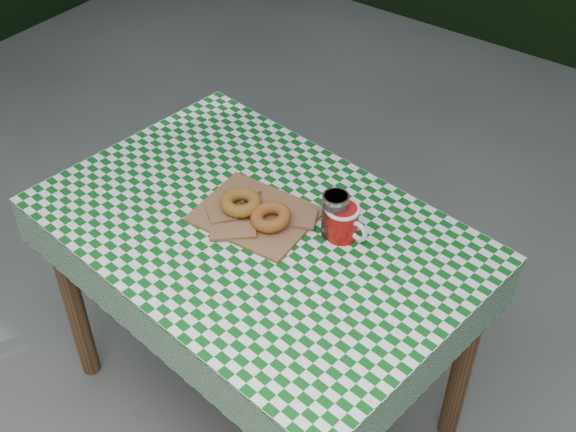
{
  "coord_description": "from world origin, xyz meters",
  "views": [
    {
      "loc": [
        0.85,
        -1.01,
        2.05
      ],
      "look_at": [
        -0.02,
        0.17,
        0.79
      ],
      "focal_mm": 45.95,
      "sensor_mm": 36.0,
      "label": 1
    }
  ],
  "objects_px": {
    "coffee_mug": "(342,222)",
    "paper_bag": "(255,214)",
    "drinking_glass": "(335,215)",
    "table": "(260,322)"
  },
  "relations": [
    {
      "from": "coffee_mug",
      "to": "drinking_glass",
      "type": "xyz_separation_m",
      "value": [
        -0.02,
        -0.0,
        0.02
      ]
    },
    {
      "from": "table",
      "to": "coffee_mug",
      "type": "height_order",
      "value": "coffee_mug"
    },
    {
      "from": "table",
      "to": "coffee_mug",
      "type": "relative_size",
      "value": 6.8
    },
    {
      "from": "coffee_mug",
      "to": "paper_bag",
      "type": "bearing_deg",
      "value": -155.06
    },
    {
      "from": "table",
      "to": "drinking_glass",
      "type": "height_order",
      "value": "drinking_glass"
    },
    {
      "from": "drinking_glass",
      "to": "table",
      "type": "bearing_deg",
      "value": -150.19
    },
    {
      "from": "table",
      "to": "drinking_glass",
      "type": "distance_m",
      "value": 0.49
    },
    {
      "from": "paper_bag",
      "to": "coffee_mug",
      "type": "xyz_separation_m",
      "value": [
        0.23,
        0.07,
        0.04
      ]
    },
    {
      "from": "paper_bag",
      "to": "drinking_glass",
      "type": "distance_m",
      "value": 0.23
    },
    {
      "from": "table",
      "to": "paper_bag",
      "type": "distance_m",
      "value": 0.39
    }
  ]
}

